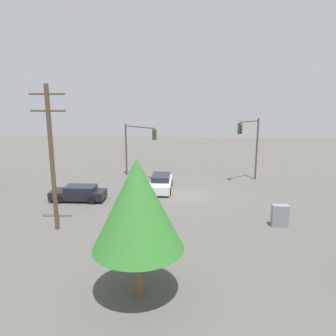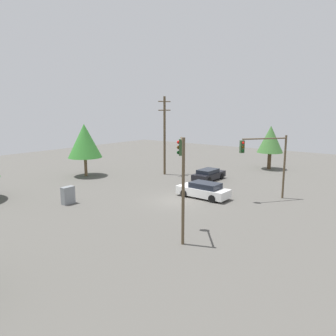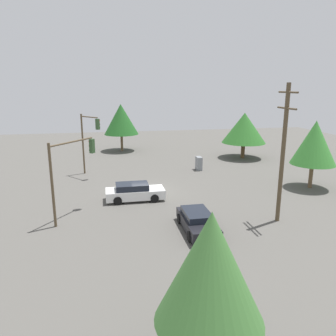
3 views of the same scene
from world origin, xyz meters
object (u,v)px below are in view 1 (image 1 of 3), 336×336
sedan_dark (79,193)px  sedan_white (161,183)px  traffic_signal_cross (138,141)px  electrical_cabinet (280,216)px  traffic_signal_main (250,140)px

sedan_dark → sedan_white: 7.44m
traffic_signal_cross → electrical_cabinet: size_ratio=3.82×
sedan_white → traffic_signal_main: bearing=-156.3°
traffic_signal_cross → traffic_signal_main: bearing=32.9°
traffic_signal_main → traffic_signal_cross: (-11.43, 0.78, -0.35)m
sedan_dark → traffic_signal_main: 17.26m
sedan_dark → electrical_cabinet: electrical_cabinet is taller
sedan_white → traffic_signal_cross: traffic_signal_cross is taller
sedan_dark → traffic_signal_cross: size_ratio=0.80×
sedan_white → electrical_cabinet: size_ratio=3.21×
sedan_dark → traffic_signal_cross: (3.82, 8.01, 3.29)m
traffic_signal_main → electrical_cabinet: 12.27m
sedan_dark → traffic_signal_cross: 9.46m
traffic_signal_main → traffic_signal_cross: traffic_signal_main is taller
traffic_signal_cross → electrical_cabinet: bearing=-10.8°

